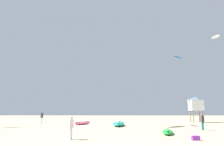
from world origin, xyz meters
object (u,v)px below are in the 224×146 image
(person_foreground, at_px, (71,126))
(lifeguard_tower, at_px, (196,103))
(kite_grounded_near, at_px, (83,123))
(kite_grounded_far, at_px, (119,124))
(kite_aloft_3, at_px, (177,57))
(person_midground, at_px, (202,120))
(kite_aloft_4, at_px, (216,37))
(person_right, at_px, (42,117))
(kite_grounded_mid, at_px, (168,132))
(cooler_box, at_px, (196,138))

(person_foreground, xyz_separation_m, lifeguard_tower, (16.60, 20.94, 2.05))
(kite_grounded_near, height_order, lifeguard_tower, lifeguard_tower)
(kite_grounded_far, xyz_separation_m, kite_aloft_3, (14.18, 22.55, 13.78))
(person_midground, bearing_deg, kite_aloft_4, -76.23)
(kite_grounded_near, bearing_deg, person_midground, -30.82)
(kite_grounded_near, bearing_deg, kite_aloft_4, 27.19)
(person_right, height_order, kite_aloft_4, kite_aloft_4)
(person_foreground, height_order, kite_grounded_far, person_foreground)
(lifeguard_tower, height_order, kite_aloft_4, kite_aloft_4)
(kite_grounded_mid, distance_m, cooler_box, 4.23)
(lifeguard_tower, height_order, kite_aloft_3, kite_aloft_3)
(kite_grounded_near, distance_m, kite_aloft_4, 32.80)
(cooler_box, bearing_deg, kite_grounded_near, 122.90)
(kite_aloft_3, bearing_deg, kite_grounded_mid, -107.15)
(cooler_box, relative_size, kite_aloft_4, 0.20)
(person_midground, distance_m, kite_grounded_far, 10.61)
(lifeguard_tower, height_order, cooler_box, lifeguard_tower)
(kite_grounded_far, height_order, kite_aloft_4, kite_aloft_4)
(kite_grounded_near, bearing_deg, kite_aloft_3, 46.42)
(person_midground, relative_size, cooler_box, 3.10)
(person_foreground, relative_size, kite_grounded_near, 0.51)
(kite_grounded_near, height_order, kite_grounded_far, kite_grounded_far)
(kite_grounded_near, distance_m, cooler_box, 19.16)
(kite_grounded_near, distance_m, lifeguard_tower, 18.76)
(person_midground, bearing_deg, person_foreground, 72.99)
(kite_grounded_near, bearing_deg, kite_grounded_mid, -52.29)
(kite_aloft_4, bearing_deg, person_midground, -118.23)
(kite_grounded_mid, bearing_deg, person_foreground, -154.67)
(person_foreground, distance_m, kite_grounded_far, 14.03)
(kite_grounded_mid, xyz_separation_m, kite_aloft_3, (9.94, 32.22, 13.88))
(person_right, height_order, kite_grounded_near, person_right)
(kite_grounded_mid, bearing_deg, lifeguard_tower, 63.50)
(kite_grounded_far, distance_m, cooler_box, 14.75)
(person_midground, bearing_deg, kite_aloft_3, -58.73)
(person_right, height_order, kite_grounded_mid, person_right)
(person_foreground, xyz_separation_m, kite_grounded_mid, (8.06, 3.82, -0.81))
(kite_grounded_far, distance_m, kite_aloft_3, 29.99)
(person_midground, relative_size, kite_aloft_3, 0.55)
(kite_grounded_near, xyz_separation_m, kite_grounded_mid, (9.29, -12.01, 0.00))
(person_foreground, bearing_deg, kite_aloft_3, 65.73)
(person_foreground, bearing_deg, person_midground, 33.27)
(cooler_box, bearing_deg, lifeguard_tower, 70.71)
(person_midground, xyz_separation_m, cooler_box, (-3.43, -7.83, -0.85))
(cooler_box, bearing_deg, person_midground, 66.36)
(person_midground, relative_size, person_right, 1.00)
(kite_grounded_mid, relative_size, kite_grounded_far, 0.67)
(kite_grounded_mid, bearing_deg, kite_aloft_4, 57.46)
(person_foreground, xyz_separation_m, kite_grounded_far, (3.82, 13.48, -0.71))
(person_midground, xyz_separation_m, lifeguard_tower, (3.99, 13.36, 2.04))
(person_midground, xyz_separation_m, kite_grounded_near, (-13.84, 8.25, -0.82))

